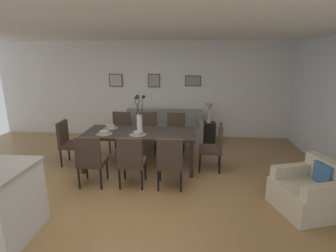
% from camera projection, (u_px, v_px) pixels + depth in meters
% --- Properties ---
extents(ground_plane, '(9.00, 9.00, 0.00)m').
position_uv_depth(ground_plane, '(135.00, 190.00, 4.43)').
color(ground_plane, olive).
extents(back_wall_panel, '(9.00, 0.10, 2.60)m').
position_uv_depth(back_wall_panel, '(158.00, 90.00, 7.23)').
color(back_wall_panel, silver).
rests_on(back_wall_panel, ground).
extents(ceiling_panel, '(9.00, 7.20, 0.08)m').
position_uv_depth(ceiling_panel, '(135.00, 27.00, 4.14)').
color(ceiling_panel, white).
extents(dining_table, '(2.20, 0.97, 0.74)m').
position_uv_depth(dining_table, '(140.00, 135.00, 5.23)').
color(dining_table, black).
rests_on(dining_table, ground).
extents(dining_chair_near_left, '(0.45, 0.45, 0.92)m').
position_uv_depth(dining_chair_near_left, '(91.00, 159.00, 4.44)').
color(dining_chair_near_left, '#3D2D23').
rests_on(dining_chair_near_left, ground).
extents(dining_chair_near_right, '(0.46, 0.46, 0.92)m').
position_uv_depth(dining_chair_near_right, '(121.00, 130.00, 6.19)').
color(dining_chair_near_right, '#3D2D23').
rests_on(dining_chair_near_right, ground).
extents(dining_chair_far_left, '(0.45, 0.45, 0.92)m').
position_uv_depth(dining_chair_far_left, '(131.00, 159.00, 4.42)').
color(dining_chair_far_left, '#3D2D23').
rests_on(dining_chair_far_left, ground).
extents(dining_chair_far_right, '(0.46, 0.46, 0.92)m').
position_uv_depth(dining_chair_far_right, '(148.00, 130.00, 6.14)').
color(dining_chair_far_right, '#3D2D23').
rests_on(dining_chair_far_right, ground).
extents(dining_chair_mid_left, '(0.45, 0.45, 0.92)m').
position_uv_depth(dining_chair_mid_left, '(170.00, 160.00, 4.36)').
color(dining_chair_mid_left, '#3D2D23').
rests_on(dining_chair_mid_left, ground).
extents(dining_chair_mid_right, '(0.46, 0.46, 0.92)m').
position_uv_depth(dining_chair_mid_right, '(176.00, 131.00, 6.08)').
color(dining_chair_mid_right, '#3D2D23').
rests_on(dining_chair_mid_right, ground).
extents(dining_chair_head_west, '(0.45, 0.45, 0.92)m').
position_uv_depth(dining_chair_head_west, '(69.00, 141.00, 5.40)').
color(dining_chair_head_west, '#3D2D23').
rests_on(dining_chair_head_west, ground).
extents(dining_chair_head_east, '(0.47, 0.47, 0.92)m').
position_uv_depth(dining_chair_head_east, '(214.00, 145.00, 5.12)').
color(dining_chair_head_east, '#3D2D23').
rests_on(dining_chair_head_east, ground).
extents(centerpiece_vase, '(0.21, 0.23, 0.73)m').
position_uv_depth(centerpiece_vase, '(140.00, 118.00, 5.14)').
color(centerpiece_vase, silver).
rests_on(centerpiece_vase, dining_table).
extents(placemat_near_left, '(0.32, 0.32, 0.01)m').
position_uv_depth(placemat_near_left, '(104.00, 134.00, 5.05)').
color(placemat_near_left, '#7F705B').
rests_on(placemat_near_left, dining_table).
extents(bowl_near_left, '(0.17, 0.17, 0.07)m').
position_uv_depth(bowl_near_left, '(104.00, 132.00, 5.04)').
color(bowl_near_left, '#B2ADA3').
rests_on(bowl_near_left, dining_table).
extents(placemat_near_right, '(0.32, 0.32, 0.01)m').
position_uv_depth(placemat_near_right, '(111.00, 128.00, 5.47)').
color(placemat_near_right, '#7F705B').
rests_on(placemat_near_right, dining_table).
extents(bowl_near_right, '(0.17, 0.17, 0.07)m').
position_uv_depth(bowl_near_right, '(111.00, 126.00, 5.46)').
color(bowl_near_right, '#B2ADA3').
rests_on(bowl_near_right, dining_table).
extents(placemat_far_left, '(0.32, 0.32, 0.01)m').
position_uv_depth(placemat_far_left, '(138.00, 135.00, 5.00)').
color(placemat_far_left, '#7F705B').
rests_on(placemat_far_left, dining_table).
extents(bowl_far_left, '(0.17, 0.17, 0.07)m').
position_uv_depth(bowl_far_left, '(138.00, 133.00, 4.99)').
color(bowl_far_left, '#B2ADA3').
rests_on(bowl_far_left, dining_table).
extents(sofa, '(2.06, 0.84, 0.80)m').
position_uv_depth(sofa, '(163.00, 131.00, 6.94)').
color(sofa, gray).
rests_on(sofa, ground).
extents(side_table, '(0.36, 0.36, 0.52)m').
position_uv_depth(side_table, '(208.00, 132.00, 6.89)').
color(side_table, black).
rests_on(side_table, ground).
extents(table_lamp, '(0.22, 0.22, 0.51)m').
position_uv_depth(table_lamp, '(209.00, 109.00, 6.73)').
color(table_lamp, beige).
rests_on(table_lamp, side_table).
extents(armchair, '(1.00, 1.00, 0.75)m').
position_uv_depth(armchair, '(310.00, 192.00, 3.79)').
color(armchair, beige).
rests_on(armchair, ground).
extents(framed_picture_left, '(0.37, 0.03, 0.35)m').
position_uv_depth(framed_picture_left, '(116.00, 80.00, 7.19)').
color(framed_picture_left, '#473828').
extents(framed_picture_center, '(0.33, 0.03, 0.36)m').
position_uv_depth(framed_picture_center, '(154.00, 81.00, 7.10)').
color(framed_picture_center, '#473828').
extents(framed_picture_right, '(0.43, 0.03, 0.28)m').
position_uv_depth(framed_picture_right, '(193.00, 81.00, 7.02)').
color(framed_picture_right, '#473828').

